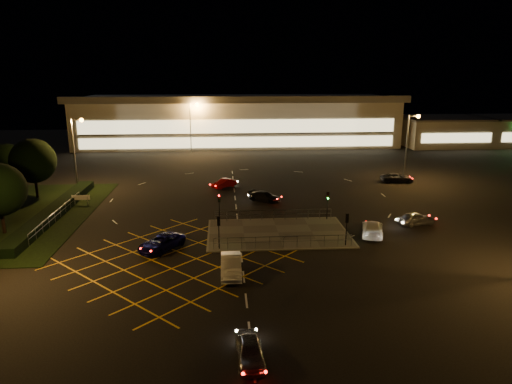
{
  "coord_description": "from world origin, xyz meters",
  "views": [
    {
      "loc": [
        -3.5,
        -45.93,
        16.03
      ],
      "look_at": [
        0.42,
        7.31,
        2.0
      ],
      "focal_mm": 32.0,
      "sensor_mm": 36.0,
      "label": 1
    }
  ],
  "objects": [
    {
      "name": "streetlight_far_right",
      "position": [
        30.44,
        50.0,
        6.56
      ],
      "size": [
        1.78,
        0.56,
        10.03
      ],
      "color": "slate",
      "rests_on": "ground"
    },
    {
      "name": "car_far_dkgrey",
      "position": [
        1.75,
        10.25,
        0.61
      ],
      "size": [
        4.48,
        3.75,
        1.23
      ],
      "primitive_type": "imported",
      "rotation": [
        0.0,
        0.0,
        0.99
      ],
      "color": "black",
      "rests_on": "ground"
    },
    {
      "name": "retail_unit_b",
      "position": [
        62.0,
        53.96,
        3.22
      ],
      "size": [
        14.8,
        14.8,
        6.35
      ],
      "color": "beige",
      "rests_on": "ground"
    },
    {
      "name": "car_circ_red",
      "position": [
        -3.41,
        17.77,
        0.62
      ],
      "size": [
        3.71,
        3.48,
        1.24
      ],
      "primitive_type": "imported",
      "rotation": [
        0.0,
        0.0,
        5.43
      ],
      "color": "maroon",
      "rests_on": "ground"
    },
    {
      "name": "car_east_grey",
      "position": [
        22.61,
        19.17,
        0.67
      ],
      "size": [
        4.95,
        2.57,
        1.33
      ],
      "primitive_type": "imported",
      "rotation": [
        0.0,
        0.0,
        1.49
      ],
      "color": "black",
      "rests_on": "ground"
    },
    {
      "name": "streetlight_nw",
      "position": [
        -23.56,
        18.0,
        6.56
      ],
      "size": [
        1.78,
        0.56,
        10.03
      ],
      "color": "slate",
      "rests_on": "ground"
    },
    {
      "name": "pedestrian_island",
      "position": [
        2.0,
        -2.0,
        0.06
      ],
      "size": [
        14.0,
        9.0,
        0.12
      ],
      "primitive_type": "cube",
      "color": "#4C4944",
      "rests_on": "ground"
    },
    {
      "name": "supermarket",
      "position": [
        0.0,
        61.95,
        5.31
      ],
      "size": [
        72.0,
        26.5,
        10.5
      ],
      "color": "beige",
      "rests_on": "ground"
    },
    {
      "name": "streetlight_far_left",
      "position": [
        -9.56,
        48.0,
        6.56
      ],
      "size": [
        1.78,
        0.56,
        10.03
      ],
      "color": "slate",
      "rests_on": "ground"
    },
    {
      "name": "car_right_silver",
      "position": [
        17.28,
        -0.36,
        0.7
      ],
      "size": [
        4.37,
        2.5,
        1.4
      ],
      "primitive_type": "imported",
      "rotation": [
        0.0,
        0.0,
        1.79
      ],
      "color": "#A1A2A8",
      "rests_on": "ground"
    },
    {
      "name": "car_queue_white",
      "position": [
        -3.0,
        -11.45,
        0.78
      ],
      "size": [
        1.65,
        4.71,
        1.55
      ],
      "primitive_type": "imported",
      "rotation": [
        0.0,
        0.0,
        6.28
      ],
      "color": "white",
      "rests_on": "ground"
    },
    {
      "name": "grass_verge",
      "position": [
        -28.0,
        6.0,
        0.04
      ],
      "size": [
        18.0,
        30.0,
        0.08
      ],
      "primitive_type": "cube",
      "color": "black",
      "rests_on": "ground"
    },
    {
      "name": "hedge",
      "position": [
        -23.0,
        6.0,
        0.5
      ],
      "size": [
        2.0,
        26.0,
        1.0
      ],
      "primitive_type": "cube",
      "color": "black",
      "rests_on": "ground"
    },
    {
      "name": "signal_se",
      "position": [
        8.0,
        -5.99,
        2.37
      ],
      "size": [
        0.28,
        0.3,
        3.15
      ],
      "rotation": [
        0.0,
        0.0,
        3.14
      ],
      "color": "black",
      "rests_on": "pedestrian_island"
    },
    {
      "name": "car_near_silver",
      "position": [
        -2.16,
        -23.09,
        0.65
      ],
      "size": [
        1.71,
        3.87,
        1.29
      ],
      "primitive_type": "imported",
      "rotation": [
        0.0,
        0.0,
        0.05
      ],
      "color": "#9B9CA1",
      "rests_on": "ground"
    },
    {
      "name": "signal_ne",
      "position": [
        8.0,
        1.99,
        2.37
      ],
      "size": [
        0.28,
        0.3,
        3.15
      ],
      "color": "black",
      "rests_on": "pedestrian_island"
    },
    {
      "name": "tree_c",
      "position": [
        -28.0,
        14.0,
        4.95
      ],
      "size": [
        5.76,
        5.76,
        7.84
      ],
      "color": "black",
      "rests_on": "ground"
    },
    {
      "name": "tree_d",
      "position": [
        -34.0,
        20.0,
        4.02
      ],
      "size": [
        4.68,
        4.68,
        6.37
      ],
      "color": "black",
      "rests_on": "ground"
    },
    {
      "name": "car_left_blue",
      "position": [
        -9.37,
        -5.56,
        0.69
      ],
      "size": [
        4.64,
        5.37,
        1.37
      ],
      "primitive_type": "imported",
      "rotation": [
        0.0,
        0.0,
        5.7
      ],
      "color": "#0D0B42",
      "rests_on": "ground"
    },
    {
      "name": "retail_unit_a",
      "position": [
        46.0,
        53.97,
        3.21
      ],
      "size": [
        18.8,
        14.8,
        6.35
      ],
      "color": "beige",
      "rests_on": "ground"
    },
    {
      "name": "signal_sw",
      "position": [
        -4.0,
        -5.99,
        2.37
      ],
      "size": [
        0.28,
        0.3,
        3.15
      ],
      "rotation": [
        0.0,
        0.0,
        3.14
      ],
      "color": "black",
      "rests_on": "pedestrian_island"
    },
    {
      "name": "car_approach_white",
      "position": [
        11.5,
        -3.18,
        0.73
      ],
      "size": [
        3.48,
        5.44,
        1.47
      ],
      "primitive_type": "imported",
      "rotation": [
        0.0,
        0.0,
        2.84
      ],
      "color": "silver",
      "rests_on": "ground"
    },
    {
      "name": "ground",
      "position": [
        0.0,
        0.0,
        0.0
      ],
      "size": [
        180.0,
        180.0,
        0.0
      ],
      "primitive_type": "plane",
      "color": "black",
      "rests_on": "ground"
    },
    {
      "name": "streetlight_ne",
      "position": [
        24.44,
        20.0,
        6.56
      ],
      "size": [
        1.78,
        0.56,
        10.03
      ],
      "color": "slate",
      "rests_on": "ground"
    },
    {
      "name": "signal_nw",
      "position": [
        -4.0,
        1.99,
        2.37
      ],
      "size": [
        0.28,
        0.3,
        3.15
      ],
      "color": "black",
      "rests_on": "pedestrian_island"
    }
  ]
}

